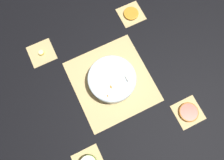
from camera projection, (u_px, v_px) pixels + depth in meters
ground_plane at (112, 82)px, 1.16m from camera, size 6.00×6.00×0.00m
bamboo_mat_center at (112, 81)px, 1.15m from camera, size 0.42×0.40×0.01m
coaster_mat_near_left at (188, 112)px, 1.11m from camera, size 0.14×0.14×0.01m
coaster_mat_near_right at (131, 14)px, 1.27m from camera, size 0.14×0.14×0.01m
coaster_mat_far_right at (42, 53)px, 1.20m from camera, size 0.14×0.14×0.01m
fruit_salad_bowl at (112, 79)px, 1.12m from camera, size 0.25×0.25×0.07m
orange_slice_whole at (131, 13)px, 1.26m from camera, size 0.09×0.09×0.01m
banana_coin_single at (41, 52)px, 1.19m from camera, size 0.03×0.03×0.01m
grapefruit_slice at (189, 112)px, 1.10m from camera, size 0.10×0.10×0.01m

